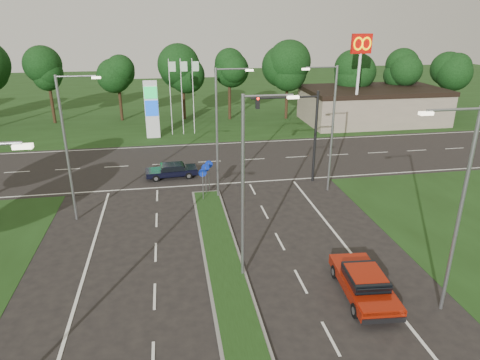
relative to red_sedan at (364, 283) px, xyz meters
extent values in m
cube|color=#193311|center=(-6.00, 51.53, -0.69)|extent=(160.00, 50.00, 0.02)
cube|color=black|center=(-6.00, 20.53, -0.69)|extent=(160.00, 12.00, 0.02)
cube|color=slate|center=(-6.00, 0.53, -0.63)|extent=(2.00, 26.00, 0.12)
cube|color=gray|center=(16.00, 32.53, 1.31)|extent=(16.00, 9.00, 4.00)
cylinder|color=gray|center=(-5.20, 2.53, 3.81)|extent=(0.16, 0.16, 9.00)
cylinder|color=gray|center=(-4.10, 2.53, 8.21)|extent=(2.20, 0.10, 0.10)
cube|color=#FFF2CC|center=(-3.00, 2.53, 8.11)|extent=(0.50, 0.22, 0.12)
cylinder|color=gray|center=(-5.20, 12.53, 3.81)|extent=(0.16, 0.16, 9.00)
cylinder|color=gray|center=(-4.10, 12.53, 8.21)|extent=(2.20, 0.10, 0.10)
cube|color=#FFF2CC|center=(-3.00, 12.53, 8.11)|extent=(0.50, 0.22, 0.12)
cube|color=#FFF2CC|center=(-12.30, -3.47, 8.11)|extent=(0.50, 0.22, 0.12)
cylinder|color=gray|center=(-14.50, 10.53, 3.81)|extent=(0.16, 0.16, 9.00)
cylinder|color=gray|center=(-13.40, 10.53, 8.21)|extent=(2.20, 0.10, 0.10)
cube|color=#FFF2CC|center=(-12.30, 10.53, 8.11)|extent=(0.50, 0.22, 0.12)
cylinder|color=gray|center=(3.00, 12.53, 3.81)|extent=(0.16, 0.16, 9.00)
cylinder|color=gray|center=(1.90, 12.53, 8.21)|extent=(2.20, 0.10, 0.10)
cube|color=#FFF2CC|center=(0.80, 12.53, 8.11)|extent=(0.50, 0.22, 0.12)
cylinder|color=gray|center=(3.00, -1.47, 3.81)|extent=(0.16, 0.16, 9.00)
cylinder|color=gray|center=(1.90, -1.47, 8.21)|extent=(2.20, 0.10, 0.10)
cube|color=#FFF2CC|center=(0.80, -1.47, 8.11)|extent=(0.50, 0.22, 0.12)
cylinder|color=black|center=(2.50, 14.53, 2.81)|extent=(0.20, 0.20, 7.00)
cylinder|color=black|center=(0.00, 14.53, 5.91)|extent=(5.00, 0.14, 0.14)
cube|color=black|center=(-2.00, 14.53, 5.61)|extent=(0.28, 0.28, 0.90)
sphere|color=#FF190C|center=(-2.00, 14.35, 5.91)|extent=(0.20, 0.20, 0.20)
cylinder|color=gray|center=(-6.30, 12.03, 0.41)|extent=(0.06, 0.06, 2.20)
cylinder|color=#0C26A5|center=(-6.30, 12.03, 1.41)|extent=(0.56, 0.04, 0.56)
cylinder|color=gray|center=(-6.00, 13.03, 0.41)|extent=(0.06, 0.06, 2.20)
cylinder|color=#0C26A5|center=(-6.00, 13.03, 1.41)|extent=(0.56, 0.04, 0.56)
cylinder|color=gray|center=(-5.70, 13.73, 0.41)|extent=(0.06, 0.06, 2.20)
cylinder|color=#0C26A5|center=(-5.70, 13.73, 1.41)|extent=(0.56, 0.04, 0.56)
cube|color=silver|center=(-10.00, 29.53, 2.31)|extent=(1.40, 0.30, 6.00)
cube|color=#0CA53F|center=(-10.00, 29.35, 4.11)|extent=(1.30, 0.08, 1.20)
cube|color=#0C3FBF|center=(-10.00, 29.35, 2.51)|extent=(1.30, 0.08, 1.60)
cylinder|color=silver|center=(-8.00, 30.53, 3.31)|extent=(0.08, 0.08, 8.00)
cube|color=#B2D8B2|center=(-7.65, 30.53, 6.51)|extent=(0.70, 0.02, 1.00)
cylinder|color=silver|center=(-6.80, 30.53, 3.31)|extent=(0.08, 0.08, 8.00)
cube|color=#B2D8B2|center=(-6.45, 30.53, 6.51)|extent=(0.70, 0.02, 1.00)
cylinder|color=silver|center=(-5.60, 30.53, 3.31)|extent=(0.08, 0.08, 8.00)
cube|color=#B2D8B2|center=(-5.25, 30.53, 6.51)|extent=(0.70, 0.02, 1.00)
cylinder|color=silver|center=(12.00, 28.53, 4.31)|extent=(0.30, 0.30, 10.00)
cube|color=#BF0C07|center=(12.00, 28.53, 8.71)|extent=(2.20, 0.35, 2.00)
torus|color=#FFC600|center=(11.55, 28.31, 8.71)|extent=(1.06, 0.16, 1.06)
torus|color=#FFC600|center=(12.45, 28.31, 8.71)|extent=(1.06, 0.16, 1.06)
cylinder|color=black|center=(-6.00, 36.53, 1.51)|extent=(0.36, 0.36, 4.40)
sphere|color=black|center=(-6.00, 36.53, 5.81)|extent=(6.00, 6.00, 6.00)
sphere|color=black|center=(-5.70, 36.33, 6.81)|extent=(4.80, 4.80, 4.80)
cube|color=maroon|center=(0.00, 0.02, -0.11)|extent=(2.28, 4.81, 0.48)
cube|color=black|center=(-0.01, -0.07, 0.35)|extent=(1.78, 2.18, 0.45)
cube|color=maroon|center=(-0.01, -0.07, 0.57)|extent=(1.66, 1.80, 0.04)
cylinder|color=black|center=(-0.75, 1.58, -0.36)|extent=(0.26, 0.67, 0.66)
cylinder|color=black|center=(0.99, 1.44, -0.36)|extent=(0.26, 0.67, 0.66)
cylinder|color=black|center=(-0.99, -1.40, -0.36)|extent=(0.26, 0.67, 0.66)
cylinder|color=black|center=(0.76, -1.54, -0.36)|extent=(0.26, 0.67, 0.66)
cube|color=black|center=(-8.38, 17.16, -0.19)|extent=(4.10, 1.91, 0.41)
cube|color=black|center=(-8.30, 17.17, 0.20)|extent=(1.85, 1.51, 0.38)
cube|color=black|center=(-8.30, 17.17, 0.39)|extent=(1.53, 1.41, 0.04)
cylinder|color=black|center=(-9.60, 16.34, -0.41)|extent=(0.57, 0.22, 0.56)
cylinder|color=black|center=(-9.70, 17.80, -0.41)|extent=(0.57, 0.22, 0.56)
cylinder|color=black|center=(-7.05, 16.52, -0.41)|extent=(0.57, 0.22, 0.56)
cylinder|color=black|center=(-7.16, 17.99, -0.41)|extent=(0.57, 0.22, 0.56)
camera|label=1|loc=(-8.39, -15.36, 11.39)|focal=32.00mm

